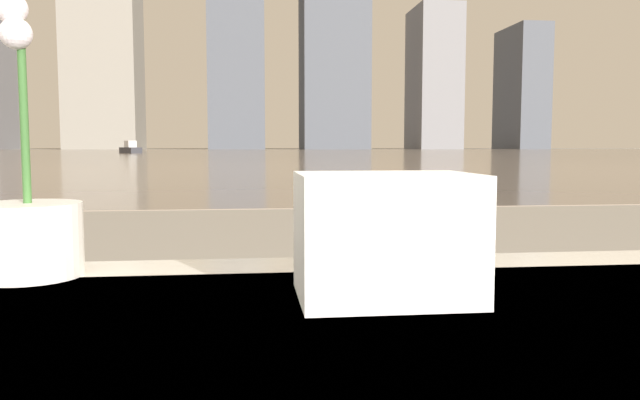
% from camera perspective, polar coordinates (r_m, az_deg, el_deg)
% --- Properties ---
extents(potted_orchid, '(0.15, 0.15, 0.45)m').
position_cam_1_polar(potted_orchid, '(1.02, -25.16, -1.35)').
color(potted_orchid, silver).
rests_on(potted_orchid, bathtub).
extents(towel_stack, '(0.22, 0.17, 0.16)m').
position_cam_1_polar(towel_stack, '(0.80, 5.99, -3.27)').
color(towel_stack, white).
rests_on(towel_stack, bathtub).
extents(harbor_water, '(180.00, 110.00, 0.01)m').
position_cam_1_polar(harbor_water, '(61.97, -6.38, 4.33)').
color(harbor_water, gray).
rests_on(harbor_water, ground_plane).
extents(harbor_boat_0, '(2.42, 3.11, 1.13)m').
position_cam_1_polar(harbor_boat_0, '(59.01, -16.94, 4.50)').
color(harbor_boat_0, '#2D2D33').
rests_on(harbor_boat_0, harbor_water).
extents(skyline_tower_3, '(12.13, 13.05, 43.31)m').
position_cam_1_polar(skyline_tower_3, '(120.89, 1.25, 14.99)').
color(skyline_tower_3, '#4C515B').
rests_on(skyline_tower_3, ground_plane).
extents(skyline_tower_4, '(8.05, 12.92, 26.82)m').
position_cam_1_polar(skyline_tower_4, '(123.85, 10.34, 10.82)').
color(skyline_tower_4, slate).
rests_on(skyline_tower_4, ground_plane).
extents(skyline_tower_5, '(6.05, 13.74, 23.54)m').
position_cam_1_polar(skyline_tower_5, '(129.89, 17.93, 9.66)').
color(skyline_tower_5, '#4C515B').
rests_on(skyline_tower_5, ground_plane).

